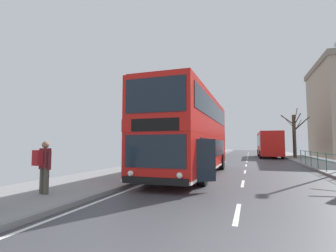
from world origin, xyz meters
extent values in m
cube|color=silver|center=(0.00, 2.60, 0.00)|extent=(0.12, 2.00, 0.00)
cube|color=silver|center=(0.00, 7.40, 0.00)|extent=(0.12, 2.00, 0.00)
cube|color=silver|center=(0.00, 12.20, 0.00)|extent=(0.12, 2.00, 0.00)
cube|color=silver|center=(0.00, 17.00, 0.00)|extent=(0.12, 2.00, 0.00)
cube|color=silver|center=(0.00, 21.80, 0.00)|extent=(0.12, 2.00, 0.00)
cube|color=silver|center=(0.00, 26.60, 0.00)|extent=(0.12, 2.00, 0.00)
cube|color=silver|center=(0.00, 31.40, 0.00)|extent=(0.12, 2.00, 0.00)
cube|color=silver|center=(0.00, 36.20, 0.00)|extent=(0.12, 2.00, 0.00)
cube|color=silver|center=(0.00, 41.00, 0.00)|extent=(0.12, 2.00, 0.00)
cube|color=silver|center=(0.00, 45.80, 0.00)|extent=(0.12, 2.00, 0.00)
cube|color=silver|center=(0.00, 50.60, 0.00)|extent=(0.12, 2.00, 0.00)
cube|color=silver|center=(-3.95, 0.00, 0.00)|extent=(0.12, 133.00, 0.00)
cube|color=gray|center=(-4.30, 0.00, 0.07)|extent=(0.20, 140.00, 0.14)
cube|color=red|center=(-2.73, 9.51, 1.24)|extent=(2.59, 10.92, 1.77)
cube|color=red|center=(-2.73, 9.51, 2.35)|extent=(2.61, 10.97, 0.46)
cube|color=red|center=(-2.73, 9.51, 3.39)|extent=(2.59, 10.92, 1.62)
cube|color=#A91511|center=(-2.73, 9.51, 4.24)|extent=(2.52, 10.59, 0.08)
cube|color=#19232D|center=(-2.76, 4.05, 1.45)|extent=(2.23, 0.04, 1.13)
cube|color=black|center=(-2.76, 4.04, 2.35)|extent=(1.78, 0.04, 0.44)
cube|color=#19232D|center=(-2.76, 4.05, 3.39)|extent=(2.23, 0.04, 1.23)
cube|color=black|center=(-2.76, 4.04, 0.45)|extent=(2.41, 0.09, 0.24)
cube|color=white|center=(-2.73, 9.51, 0.41)|extent=(2.62, 10.97, 0.10)
cube|color=#19232D|center=(-1.45, 9.78, 1.48)|extent=(0.06, 8.50, 0.92)
cube|color=#19232D|center=(-1.45, 9.51, 3.48)|extent=(0.07, 9.81, 0.97)
cube|color=#19232D|center=(-4.01, 9.79, 1.48)|extent=(0.06, 8.50, 0.92)
cube|color=#19232D|center=(-4.01, 9.52, 3.48)|extent=(0.07, 9.81, 0.97)
sphere|color=white|center=(-1.87, 4.03, 0.67)|extent=(0.20, 0.20, 0.20)
sphere|color=white|center=(-3.65, 4.04, 0.67)|extent=(0.20, 0.20, 0.20)
cube|color=#19232D|center=(-1.20, 5.10, 1.11)|extent=(0.68, 0.49, 1.52)
cube|color=black|center=(-1.54, 5.41, 1.11)|extent=(0.10, 0.90, 1.52)
cylinder|color=black|center=(-1.53, 6.26, 0.52)|extent=(0.31, 1.04, 1.04)
cylinder|color=black|center=(-3.96, 6.27, 0.52)|extent=(0.31, 1.04, 1.04)
cylinder|color=black|center=(-1.49, 13.06, 0.52)|extent=(0.31, 1.04, 1.04)
cylinder|color=black|center=(-3.93, 13.07, 0.52)|extent=(0.31, 1.04, 1.04)
cube|color=red|center=(2.66, 30.40, 1.76)|extent=(2.59, 9.59, 2.88)
cube|color=#19232D|center=(1.40, 30.39, 2.16)|extent=(0.11, 8.13, 1.38)
cube|color=#19232D|center=(3.91, 30.42, 2.16)|extent=(0.11, 8.13, 1.38)
cube|color=#19232D|center=(2.60, 35.20, 2.05)|extent=(2.14, 0.05, 1.73)
cylinder|color=black|center=(1.43, 33.17, 0.48)|extent=(0.29, 0.96, 0.96)
cylinder|color=black|center=(3.82, 33.20, 0.48)|extent=(0.29, 0.96, 0.96)
cylinder|color=black|center=(1.49, 27.41, 0.48)|extent=(0.29, 0.96, 0.96)
cylinder|color=black|center=(3.88, 27.43, 0.48)|extent=(0.29, 0.96, 0.96)
cylinder|color=#236B4C|center=(4.45, 12.50, 0.67)|extent=(0.05, 0.05, 1.06)
cylinder|color=#236B4C|center=(4.45, 14.36, 0.67)|extent=(0.05, 0.05, 1.06)
cylinder|color=#236B4C|center=(4.45, 16.22, 0.67)|extent=(0.05, 0.05, 1.06)
cylinder|color=#236B4C|center=(4.45, 18.08, 0.67)|extent=(0.05, 0.05, 1.06)
cylinder|color=#236B4C|center=(4.45, 19.94, 0.67)|extent=(0.05, 0.05, 1.06)
cylinder|color=#4C473D|center=(-5.89, 2.41, 0.56)|extent=(0.19, 0.19, 0.84)
cylinder|color=#4C473D|center=(-5.71, 2.37, 0.56)|extent=(0.19, 0.19, 0.84)
cylinder|color=maroon|center=(-5.80, 2.39, 1.25)|extent=(0.39, 0.39, 0.62)
cylinder|color=maroon|center=(-6.02, 2.43, 1.19)|extent=(0.12, 0.12, 0.59)
cylinder|color=maroon|center=(-5.58, 2.35, 1.19)|extent=(0.12, 0.12, 0.59)
sphere|color=#84664C|center=(-5.80, 2.39, 1.67)|extent=(0.25, 0.25, 0.22)
cube|color=maroon|center=(-5.84, 2.13, 1.27)|extent=(0.31, 0.23, 0.47)
cylinder|color=#423328|center=(5.26, 28.04, 2.63)|extent=(0.38, 0.38, 4.99)
cylinder|color=#423328|center=(5.56, 27.64, 4.53)|extent=(0.75, 0.93, 1.42)
cylinder|color=#423328|center=(6.02, 28.36, 3.97)|extent=(1.64, 0.78, 1.51)
cylinder|color=#423328|center=(5.70, 28.29, 3.83)|extent=(0.96, 0.59, 1.50)
cylinder|color=#423328|center=(6.06, 27.89, 4.09)|extent=(1.70, 0.40, 1.52)
cylinder|color=#423328|center=(4.64, 28.60, 4.63)|extent=(1.35, 1.25, 1.30)
cylinder|color=#423328|center=(4.65, 28.13, 4.39)|extent=(1.28, 0.25, 1.53)
cylinder|color=#423328|center=(5.39, 27.54, 4.82)|extent=(0.35, 1.08, 1.94)
camera|label=1|loc=(0.34, -3.75, 1.69)|focal=26.22mm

